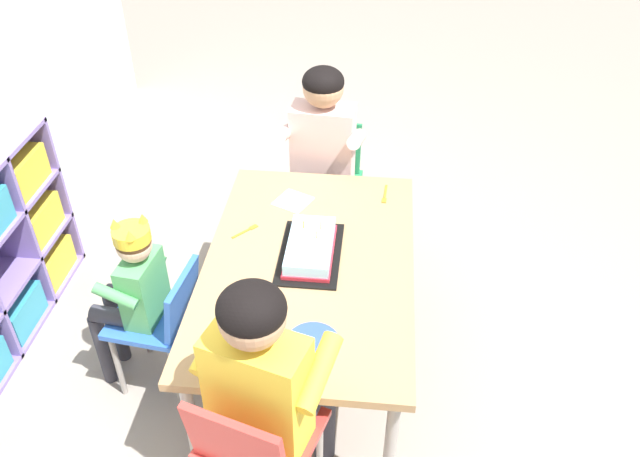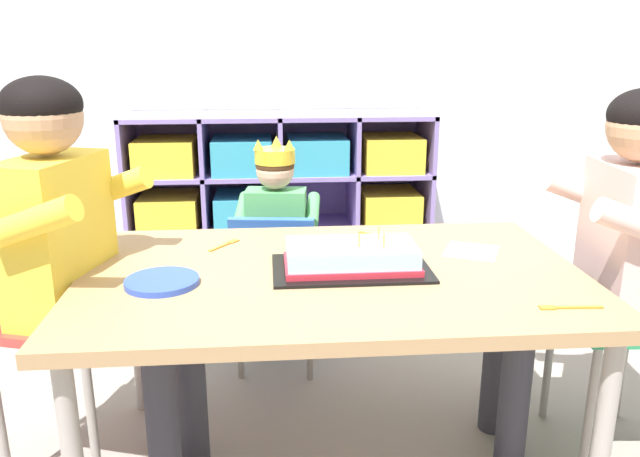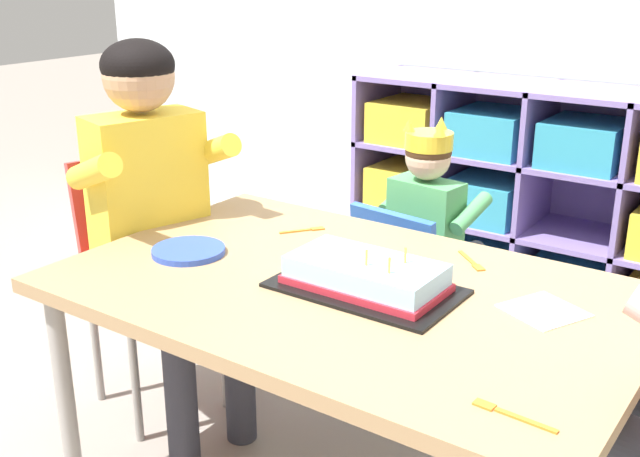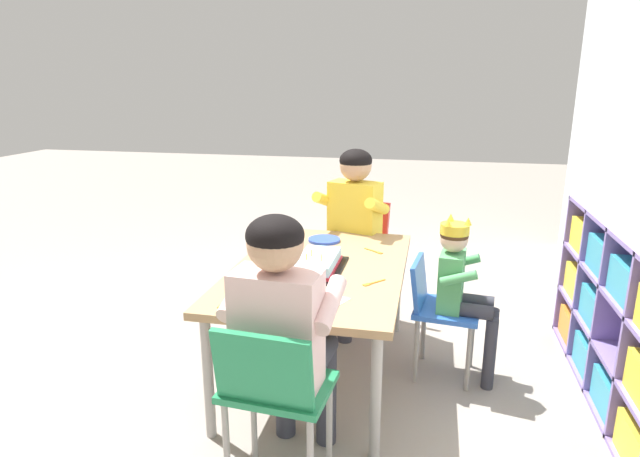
{
  "view_description": "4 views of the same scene",
  "coord_description": "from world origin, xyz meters",
  "px_view_note": "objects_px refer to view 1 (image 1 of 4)",
  "views": [
    {
      "loc": [
        -1.92,
        -0.24,
        2.23
      ],
      "look_at": [
        0.05,
        -0.04,
        0.72
      ],
      "focal_mm": 36.53,
      "sensor_mm": 36.0,
      "label": 1
    },
    {
      "loc": [
        -0.16,
        -1.53,
        1.16
      ],
      "look_at": [
        -0.03,
        -0.01,
        0.7
      ],
      "focal_mm": 35.57,
      "sensor_mm": 36.0,
      "label": 2
    },
    {
      "loc": [
        0.85,
        -1.32,
        1.28
      ],
      "look_at": [
        -0.03,
        -0.05,
        0.73
      ],
      "focal_mm": 43.24,
      "sensor_mm": 36.0,
      "label": 3
    },
    {
      "loc": [
        2.4,
        0.51,
        1.46
      ],
      "look_at": [
        -0.0,
        0.0,
        0.78
      ],
      "focal_mm": 29.88,
      "sensor_mm": 36.0,
      "label": 4
    }
  ],
  "objects_px": {
    "classroom_chair_adult_side": "(255,446)",
    "fork_near_child_seat": "(247,231)",
    "activity_table": "(309,272)",
    "classroom_chair_guest_side": "(325,176)",
    "fork_beside_plate_stack": "(385,195)",
    "classroom_chair_blue": "(163,317)",
    "adult_helper_seated": "(268,375)",
    "fork_at_table_front_edge": "(234,309)",
    "birthday_cake_on_tray": "(310,249)",
    "child_with_crown": "(132,285)",
    "paper_plate_stack": "(313,342)",
    "guest_at_table_side": "(321,151)"
  },
  "relations": [
    {
      "from": "classroom_chair_guest_side",
      "to": "child_with_crown",
      "type": "bearing_deg",
      "value": -119.05
    },
    {
      "from": "classroom_chair_blue",
      "to": "guest_at_table_side",
      "type": "xyz_separation_m",
      "value": [
        0.89,
        -0.55,
        0.28
      ]
    },
    {
      "from": "fork_at_table_front_edge",
      "to": "child_with_crown",
      "type": "bearing_deg",
      "value": -163.72
    },
    {
      "from": "activity_table",
      "to": "child_with_crown",
      "type": "xyz_separation_m",
      "value": [
        -0.13,
        0.68,
        -0.02
      ]
    },
    {
      "from": "child_with_crown",
      "to": "guest_at_table_side",
      "type": "distance_m",
      "value": 1.1
    },
    {
      "from": "classroom_chair_adult_side",
      "to": "fork_at_table_front_edge",
      "type": "relative_size",
      "value": 6.81
    },
    {
      "from": "activity_table",
      "to": "fork_beside_plate_stack",
      "type": "xyz_separation_m",
      "value": [
        0.5,
        -0.29,
        0.05
      ]
    },
    {
      "from": "classroom_chair_blue",
      "to": "fork_at_table_front_edge",
      "type": "distance_m",
      "value": 0.43
    },
    {
      "from": "classroom_chair_guest_side",
      "to": "fork_at_table_front_edge",
      "type": "distance_m",
      "value": 1.18
    },
    {
      "from": "child_with_crown",
      "to": "classroom_chair_guest_side",
      "type": "height_order",
      "value": "child_with_crown"
    },
    {
      "from": "classroom_chair_guest_side",
      "to": "paper_plate_stack",
      "type": "relative_size",
      "value": 3.87
    },
    {
      "from": "guest_at_table_side",
      "to": "fork_at_table_front_edge",
      "type": "height_order",
      "value": "guest_at_table_side"
    },
    {
      "from": "classroom_chair_blue",
      "to": "fork_near_child_seat",
      "type": "distance_m",
      "value": 0.48
    },
    {
      "from": "fork_at_table_front_edge",
      "to": "birthday_cake_on_tray",
      "type": "bearing_deg",
      "value": 90.72
    },
    {
      "from": "classroom_chair_blue",
      "to": "fork_beside_plate_stack",
      "type": "bearing_deg",
      "value": 133.38
    },
    {
      "from": "activity_table",
      "to": "paper_plate_stack",
      "type": "xyz_separation_m",
      "value": [
        -0.42,
        -0.06,
        0.06
      ]
    },
    {
      "from": "activity_table",
      "to": "paper_plate_stack",
      "type": "height_order",
      "value": "paper_plate_stack"
    },
    {
      "from": "classroom_chair_adult_side",
      "to": "fork_near_child_seat",
      "type": "xyz_separation_m",
      "value": [
        0.93,
        0.2,
        0.12
      ]
    },
    {
      "from": "birthday_cake_on_tray",
      "to": "paper_plate_stack",
      "type": "relative_size",
      "value": 2.25
    },
    {
      "from": "adult_helper_seated",
      "to": "fork_at_table_front_edge",
      "type": "height_order",
      "value": "adult_helper_seated"
    },
    {
      "from": "classroom_chair_blue",
      "to": "adult_helper_seated",
      "type": "distance_m",
      "value": 0.79
    },
    {
      "from": "classroom_chair_guest_side",
      "to": "paper_plate_stack",
      "type": "height_order",
      "value": "classroom_chair_guest_side"
    },
    {
      "from": "classroom_chair_adult_side",
      "to": "guest_at_table_side",
      "type": "xyz_separation_m",
      "value": [
        1.5,
        -0.05,
        0.18
      ]
    },
    {
      "from": "classroom_chair_adult_side",
      "to": "paper_plate_stack",
      "type": "height_order",
      "value": "classroom_chair_adult_side"
    },
    {
      "from": "guest_at_table_side",
      "to": "fork_at_table_front_edge",
      "type": "distance_m",
      "value": 1.06
    },
    {
      "from": "activity_table",
      "to": "classroom_chair_guest_side",
      "type": "relative_size",
      "value": 1.85
    },
    {
      "from": "classroom_chair_guest_side",
      "to": "fork_beside_plate_stack",
      "type": "xyz_separation_m",
      "value": [
        -0.37,
        -0.31,
        0.15
      ]
    },
    {
      "from": "fork_beside_plate_stack",
      "to": "fork_at_table_front_edge",
      "type": "distance_m",
      "value": 0.94
    },
    {
      "from": "child_with_crown",
      "to": "birthday_cake_on_tray",
      "type": "bearing_deg",
      "value": 111.68
    },
    {
      "from": "adult_helper_seated",
      "to": "fork_near_child_seat",
      "type": "bearing_deg",
      "value": -57.2
    },
    {
      "from": "classroom_chair_adult_side",
      "to": "fork_near_child_seat",
      "type": "bearing_deg",
      "value": -61.06
    },
    {
      "from": "classroom_chair_blue",
      "to": "fork_beside_plate_stack",
      "type": "distance_m",
      "value": 1.09
    },
    {
      "from": "activity_table",
      "to": "classroom_chair_adult_side",
      "type": "bearing_deg",
      "value": 173.65
    },
    {
      "from": "classroom_chair_adult_side",
      "to": "fork_at_table_front_edge",
      "type": "distance_m",
      "value": 0.51
    },
    {
      "from": "child_with_crown",
      "to": "fork_near_child_seat",
      "type": "xyz_separation_m",
      "value": [
        0.3,
        -0.4,
        0.07
      ]
    },
    {
      "from": "classroom_chair_blue",
      "to": "guest_at_table_side",
      "type": "height_order",
      "value": "guest_at_table_side"
    },
    {
      "from": "activity_table",
      "to": "birthday_cake_on_tray",
      "type": "distance_m",
      "value": 0.09
    },
    {
      "from": "adult_helper_seated",
      "to": "classroom_chair_adult_side",
      "type": "bearing_deg",
      "value": 90.0
    },
    {
      "from": "activity_table",
      "to": "classroom_chair_adult_side",
      "type": "relative_size",
      "value": 1.74
    },
    {
      "from": "guest_at_table_side",
      "to": "fork_beside_plate_stack",
      "type": "xyz_separation_m",
      "value": [
        -0.25,
        -0.31,
        -0.06
      ]
    },
    {
      "from": "classroom_chair_blue",
      "to": "classroom_chair_adult_side",
      "type": "distance_m",
      "value": 0.79
    },
    {
      "from": "paper_plate_stack",
      "to": "fork_at_table_front_edge",
      "type": "relative_size",
      "value": 1.66
    },
    {
      "from": "classroom_chair_guest_side",
      "to": "birthday_cake_on_tray",
      "type": "bearing_deg",
      "value": -83.88
    },
    {
      "from": "classroom_chair_guest_side",
      "to": "paper_plate_stack",
      "type": "xyz_separation_m",
      "value": [
        -1.28,
        -0.08,
        0.16
      ]
    },
    {
      "from": "activity_table",
      "to": "adult_helper_seated",
      "type": "relative_size",
      "value": 1.19
    },
    {
      "from": "child_with_crown",
      "to": "fork_at_table_front_edge",
      "type": "height_order",
      "value": "child_with_crown"
    },
    {
      "from": "activity_table",
      "to": "classroom_chair_blue",
      "type": "height_order",
      "value": "classroom_chair_blue"
    },
    {
      "from": "activity_table",
      "to": "fork_at_table_front_edge",
      "type": "relative_size",
      "value": 11.87
    },
    {
      "from": "guest_at_table_side",
      "to": "fork_near_child_seat",
      "type": "distance_m",
      "value": 0.63
    },
    {
      "from": "guest_at_table_side",
      "to": "fork_beside_plate_stack",
      "type": "bearing_deg",
      "value": -34.29
    }
  ]
}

